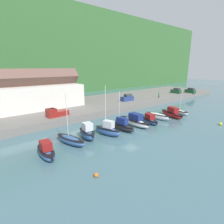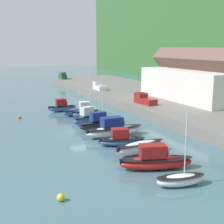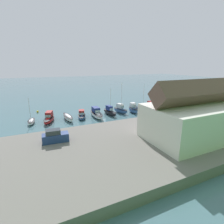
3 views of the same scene
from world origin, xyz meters
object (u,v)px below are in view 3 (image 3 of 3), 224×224
Objects in this scene: moored_boat_2 at (133,109)px; moored_boat_4 at (110,112)px; moored_boat_5 at (96,113)px; parked_car_2 at (55,137)px; moored_boat_0 at (151,106)px; moored_boat_9 at (31,121)px; moored_boat_7 at (68,117)px; pickup_truck_0 at (162,115)px; moored_boat_6 at (82,115)px; moored_boat_1 at (142,109)px; mooring_buoy_1 at (130,103)px; moored_boat_8 at (49,118)px; mooring_buoy_0 at (38,112)px; moored_boat_3 at (120,110)px; pickup_truck_1 at (221,106)px.

moored_boat_4 is (7.37, -0.64, -0.12)m from moored_boat_2.
parked_car_2 is at bearing 51.61° from moored_boat_5.
moored_boat_0 is 7.99m from moored_boat_2.
moored_boat_2 is at bearing 125.91° from parked_car_2.
moored_boat_9 reaches higher than parked_car_2.
moored_boat_0 is 0.83× the size of moored_boat_7.
moored_boat_7 is at bearing 5.41° from moored_boat_0.
moored_boat_7 is 1.35× the size of pickup_truck_0.
moored_boat_2 is at bearing 179.89° from moored_boat_5.
moored_boat_2 reaches higher than moored_boat_6.
mooring_buoy_1 is (-1.74, -9.84, -0.48)m from moored_boat_1.
moored_boat_7 is at bearing -173.77° from moored_boat_8.
moored_boat_5 is at bearing 30.42° from mooring_buoy_1.
moored_boat_4 is 11.79m from moored_boat_7.
moored_boat_2 is at bearing 168.96° from moored_boat_4.
mooring_buoy_1 is (-31.04, 1.92, -0.06)m from mooring_buoy_0.
moored_boat_2 is at bearing 147.67° from moored_boat_3.
moored_boat_8 is at bearing -18.48° from moored_boat_3.
moored_boat_4 is 15.24× the size of mooring_buoy_1.
moored_boat_1 reaches higher than moored_boat_5.
moored_boat_7 is (11.79, -0.04, -0.20)m from moored_boat_4.
pickup_truck_1 reaches higher than moored_boat_0.
moored_boat_8 is at bearing -17.78° from moored_boat_1.
moored_boat_6 is at bearing 134.31° from mooring_buoy_0.
moored_boat_9 is at bearing 79.89° from mooring_buoy_0.
moored_boat_6 is 0.94× the size of moored_boat_7.
moored_boat_3 is (3.70, -1.03, -0.04)m from moored_boat_2.
moored_boat_6 is at bearing 155.49° from parked_car_2.
moored_boat_6 is at bearing -165.27° from moored_boat_8.
moored_boat_3 is at bearing -166.22° from pickup_truck_0.
moored_boat_6 is 12.42m from moored_boat_9.
moored_boat_6 is at bearing 2.96° from moored_boat_2.
moored_boat_6 is 1.30× the size of pickup_truck_1.
moored_boat_2 is 11.92m from pickup_truck_0.
moored_boat_0 is at bearing -169.40° from moored_boat_9.
moored_boat_7 is (22.46, -0.47, 0.06)m from moored_boat_1.
moored_boat_0 is at bearing -132.88° from pickup_truck_1.
parked_car_2 is 0.91× the size of pickup_truck_1.
moored_boat_1 reaches higher than pickup_truck_1.
moored_boat_0 is at bearing 121.86° from parked_car_2.
moored_boat_4 is (3.66, 0.39, -0.08)m from moored_boat_3.
moored_boat_1 is at bearing -172.29° from moored_boat_9.
moored_boat_2 is at bearing -168.54° from moored_boat_6.
mooring_buoy_0 is at bearing -37.51° from moored_boat_5.
mooring_buoy_1 is at bearing -68.69° from moored_boat_0.
moored_boat_4 is at bearing 136.97° from parked_car_2.
mooring_buoy_1 is at bearing 134.76° from parked_car_2.
mooring_buoy_0 is at bearing -89.60° from moored_boat_9.
pickup_truck_0 is (-8.12, 12.46, 1.42)m from moored_boat_4.
moored_boat_0 is at bearing -161.59° from moored_boat_8.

